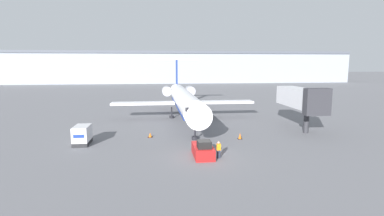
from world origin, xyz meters
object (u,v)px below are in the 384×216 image
object	(u,v)px
traffic_cone_left	(150,135)
jet_bridge	(301,98)
airplane_main	(184,99)
luggage_cart	(82,135)
worker_near_tug	(219,149)
pushback_tug	(203,150)
traffic_cone_right	(240,136)

from	to	relation	value
traffic_cone_left	jet_bridge	size ratio (longest dim) A/B	0.06
airplane_main	traffic_cone_left	size ratio (longest dim) A/B	55.91
luggage_cart	worker_near_tug	world-z (taller)	luggage_cart
luggage_cart	pushback_tug	bearing A→B (deg)	-24.99
pushback_tug	worker_near_tug	bearing A→B (deg)	-25.21
worker_near_tug	jet_bridge	xyz separation A→B (m)	(13.83, 11.14, 3.57)
pushback_tug	luggage_cart	world-z (taller)	luggage_cart
pushback_tug	jet_bridge	size ratio (longest dim) A/B	0.38
pushback_tug	worker_near_tug	xyz separation A→B (m)	(1.46, -0.69, 0.20)
pushback_tug	worker_near_tug	distance (m)	1.62
traffic_cone_left	luggage_cart	bearing A→B (deg)	-162.22
traffic_cone_left	airplane_main	bearing A→B (deg)	66.62
worker_near_tug	traffic_cone_right	xyz separation A→B (m)	(4.14, 7.10, -0.51)
pushback_tug	jet_bridge	bearing A→B (deg)	34.36
luggage_cart	traffic_cone_right	world-z (taller)	luggage_cart
airplane_main	traffic_cone_left	xyz separation A→B (m)	(-5.33, -12.32, -3.15)
traffic_cone_left	traffic_cone_right	size ratio (longest dim) A/B	0.81
airplane_main	jet_bridge	distance (m)	18.61
pushback_tug	jet_bridge	world-z (taller)	jet_bridge
luggage_cart	traffic_cone_left	size ratio (longest dim) A/B	5.02
worker_near_tug	traffic_cone_left	size ratio (longest dim) A/B	2.76
worker_near_tug	jet_bridge	world-z (taller)	jet_bridge
traffic_cone_left	pushback_tug	bearing A→B (deg)	-57.59
jet_bridge	traffic_cone_left	bearing A→B (deg)	-174.74
airplane_main	worker_near_tug	distance (m)	21.76
traffic_cone_left	jet_bridge	distance (m)	21.21
traffic_cone_left	jet_bridge	world-z (taller)	jet_bridge
airplane_main	pushback_tug	world-z (taller)	airplane_main
airplane_main	luggage_cart	bearing A→B (deg)	-131.29
luggage_cart	traffic_cone_right	distance (m)	18.69
traffic_cone_left	traffic_cone_right	distance (m)	11.23
pushback_tug	jet_bridge	distance (m)	18.90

